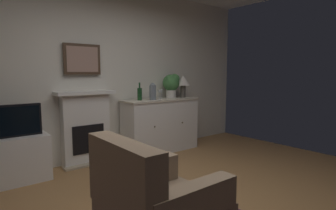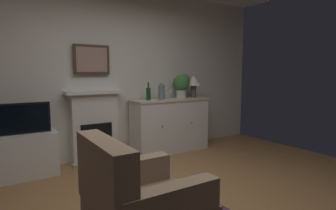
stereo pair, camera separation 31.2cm
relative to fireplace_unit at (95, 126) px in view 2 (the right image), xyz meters
The scene contains 13 objects.
wall_rear 0.87m from the fireplace_unit, 26.82° to the left, with size 6.18×0.06×2.75m, color silver.
fireplace_unit is the anchor object (origin of this frame).
framed_picture 1.02m from the fireplace_unit, 90.00° to the left, with size 0.55×0.04×0.45m.
sideboard_cabinet 1.29m from the fireplace_unit, ahead, with size 1.38×0.49×0.92m.
table_lamp 1.91m from the fireplace_unit, ahead, with size 0.26×0.26×0.40m.
wine_bottle 1.00m from the fireplace_unit, ahead, with size 0.08×0.08×0.29m.
wine_glass_left 1.32m from the fireplace_unit, 10.66° to the right, with size 0.07×0.07×0.16m.
wine_glass_center 1.41m from the fireplace_unit, ahead, with size 0.07×0.07×0.16m.
vase_decorative 1.21m from the fireplace_unit, 11.97° to the right, with size 0.11×0.11×0.28m.
tv_cabinet 1.02m from the fireplace_unit, behind, with size 0.75×0.42×0.58m.
tv_set 1.02m from the fireplace_unit, 169.23° to the right, with size 0.62×0.07×0.40m.
potted_plant_small 1.68m from the fireplace_unit, ahead, with size 0.30×0.30×0.43m.
armchair 2.43m from the fireplace_unit, 100.27° to the right, with size 0.81×0.78×0.92m.
Camera 2 is at (-1.55, -2.06, 1.36)m, focal length 29.27 mm.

